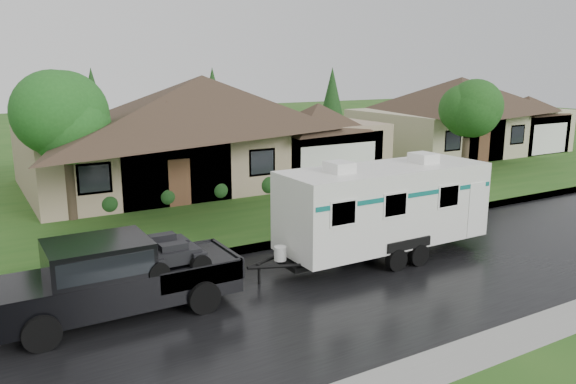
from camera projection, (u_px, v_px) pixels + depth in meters
The scene contains 11 objects.
ground at pixel (315, 264), 18.06m from camera, with size 140.00×140.00×0.00m, color #245119.
road at pixel (352, 284), 16.38m from camera, with size 140.00×8.00×0.01m, color black.
curb at pixel (280, 243), 19.93m from camera, with size 140.00×0.50×0.15m, color gray.
lawn at pixel (164, 181), 30.63m from camera, with size 140.00×26.00×0.15m, color #245119.
house_main at pixel (209, 116), 30.02m from camera, with size 19.44×10.80×6.90m.
house_neighbor at pixel (464, 107), 40.42m from camera, with size 15.12×9.72×6.45m.
tree_left_green at pixel (65, 121), 21.91m from camera, with size 3.46×3.46×5.73m.
tree_right_green at pixel (468, 112), 29.82m from camera, with size 3.21×3.21×5.31m.
shrub_row at pixel (243, 186), 26.71m from camera, with size 13.60×1.00×1.00m.
pickup_truck at pixel (112, 275), 14.09m from camera, with size 6.11×2.32×2.04m.
travel_trailer at pixel (384, 205), 18.31m from camera, with size 7.54×2.65×3.38m.
Camera 1 is at (-9.45, -14.28, 6.24)m, focal length 35.00 mm.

